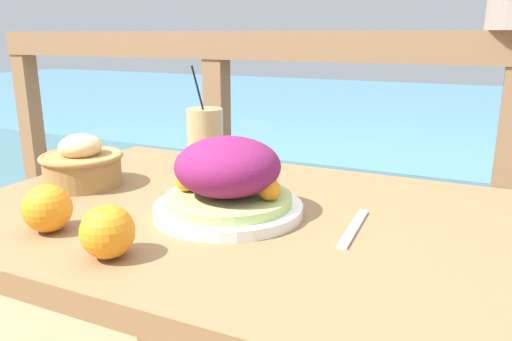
% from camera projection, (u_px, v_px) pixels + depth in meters
% --- Properties ---
extents(patio_table, '(1.10, 0.73, 0.78)m').
position_uv_depth(patio_table, '(246.00, 268.00, 0.97)').
color(patio_table, olive).
rests_on(patio_table, ground_plane).
extents(railing_fence, '(2.80, 0.08, 1.11)m').
position_uv_depth(railing_fence, '(346.00, 138.00, 1.54)').
color(railing_fence, brown).
rests_on(railing_fence, ground_plane).
extents(sea_backdrop, '(12.00, 4.00, 0.56)m').
position_uv_depth(sea_backdrop, '(429.00, 144.00, 3.86)').
color(sea_backdrop, teal).
rests_on(sea_backdrop, ground_plane).
extents(salad_plate, '(0.28, 0.28, 0.14)m').
position_uv_depth(salad_plate, '(228.00, 182.00, 0.91)').
color(salad_plate, white).
rests_on(salad_plate, patio_table).
extents(drink_glass, '(0.09, 0.09, 0.25)m').
position_uv_depth(drink_glass, '(205.00, 138.00, 1.23)').
color(drink_glass, tan).
rests_on(drink_glass, patio_table).
extents(bread_basket, '(0.18, 0.18, 0.11)m').
position_uv_depth(bread_basket, '(82.00, 164.00, 1.09)').
color(bread_basket, olive).
rests_on(bread_basket, patio_table).
extents(knife, '(0.02, 0.18, 0.00)m').
position_uv_depth(knife, '(353.00, 229.00, 0.85)').
color(knife, silver).
rests_on(knife, patio_table).
extents(orange_near_basket, '(0.08, 0.08, 0.08)m').
position_uv_depth(orange_near_basket, '(108.00, 232.00, 0.74)').
color(orange_near_basket, orange).
rests_on(orange_near_basket, patio_table).
extents(orange_near_glass, '(0.08, 0.08, 0.08)m').
position_uv_depth(orange_near_glass, '(47.00, 208.00, 0.84)').
color(orange_near_glass, orange).
rests_on(orange_near_glass, patio_table).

